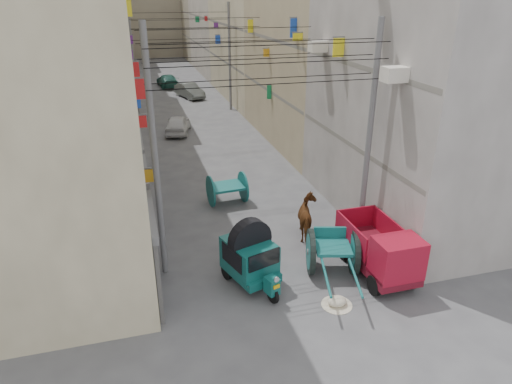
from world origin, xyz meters
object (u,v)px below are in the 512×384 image
object	(u,v)px
auto_rickshaw	(250,255)
mini_truck	(383,255)
horse	(309,218)
distant_car_white	(178,124)
distant_car_green	(168,81)
distant_car_grey	(189,91)
second_cart	(227,188)
feed_sack	(337,301)
tonga_cart	(332,251)

from	to	relation	value
auto_rickshaw	mini_truck	world-z (taller)	mini_truck
horse	distant_car_white	size ratio (longest dim) A/B	0.52
distant_car_green	distant_car_grey	bearing A→B (deg)	98.80
auto_rickshaw	second_cart	size ratio (longest dim) A/B	1.51
feed_sack	horse	distance (m)	4.34
mini_truck	horse	distance (m)	3.55
feed_sack	distant_car_green	xyz separation A→B (m)	(-1.58, 36.15, 0.45)
auto_rickshaw	feed_sack	distance (m)	3.01
horse	tonga_cart	bearing A→B (deg)	99.76
auto_rickshaw	feed_sack	size ratio (longest dim) A/B	4.37
mini_truck	feed_sack	xyz separation A→B (m)	(-1.98, -0.91, -0.75)
distant_car_grey	distant_car_green	size ratio (longest dim) A/B	0.92
horse	auto_rickshaw	bearing A→B (deg)	52.33
mini_truck	feed_sack	size ratio (longest dim) A/B	5.70
mini_truck	distant_car_white	world-z (taller)	mini_truck
tonga_cart	feed_sack	distance (m)	1.93
distant_car_green	horse	bearing A→B (deg)	89.01
tonga_cart	feed_sack	world-z (taller)	tonga_cart
feed_sack	distant_car_white	bearing A→B (deg)	97.16
mini_truck	distant_car_white	distance (m)	19.29
auto_rickshaw	tonga_cart	xyz separation A→B (m)	(2.79, -0.13, -0.22)
second_cart	horse	xyz separation A→B (m)	(2.38, -3.74, 0.02)
tonga_cart	distant_car_grey	size ratio (longest dim) A/B	0.96
mini_truck	distant_car_white	xyz separation A→B (m)	(-4.45, 18.77, -0.29)
distant_car_grey	horse	bearing A→B (deg)	-105.74
distant_car_white	distant_car_green	distance (m)	16.50
tonga_cart	distant_car_green	size ratio (longest dim) A/B	0.88
feed_sack	second_cart	bearing A→B (deg)	101.68
auto_rickshaw	distant_car_green	size ratio (longest dim) A/B	0.62
distant_car_grey	distant_car_green	bearing A→B (deg)	86.18
tonga_cart	second_cart	xyz separation A→B (m)	(-2.22, 6.25, -0.06)
mini_truck	horse	world-z (taller)	mini_truck
second_cart	feed_sack	bearing A→B (deg)	-83.39
distant_car_white	distant_car_green	world-z (taller)	same
tonga_cart	distant_car_green	bearing A→B (deg)	109.10
tonga_cart	horse	xyz separation A→B (m)	(0.16, 2.51, -0.03)
horse	distant_car_grey	world-z (taller)	horse
distant_car_grey	distant_car_green	distance (m)	5.78
auto_rickshaw	mini_truck	xyz separation A→B (m)	(4.19, -0.94, -0.13)
tonga_cart	second_cart	distance (m)	6.63
mini_truck	second_cart	size ratio (longest dim) A/B	1.96
second_cart	horse	bearing A→B (deg)	-62.54
auto_rickshaw	distant_car_grey	xyz separation A→B (m)	(2.03, 28.69, -0.40)
distant_car_green	tonga_cart	bearing A→B (deg)	88.45
distant_car_white	second_cart	bearing A→B (deg)	107.43
feed_sack	distant_car_grey	world-z (taller)	distant_car_grey
horse	distant_car_grey	xyz separation A→B (m)	(-0.92, 26.31, -0.14)
second_cart	distant_car_green	xyz separation A→B (m)	(0.07, 28.18, -0.14)
second_cart	distant_car_green	size ratio (longest dim) A/B	0.41
second_cart	distant_car_grey	xyz separation A→B (m)	(1.46, 22.57, -0.12)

